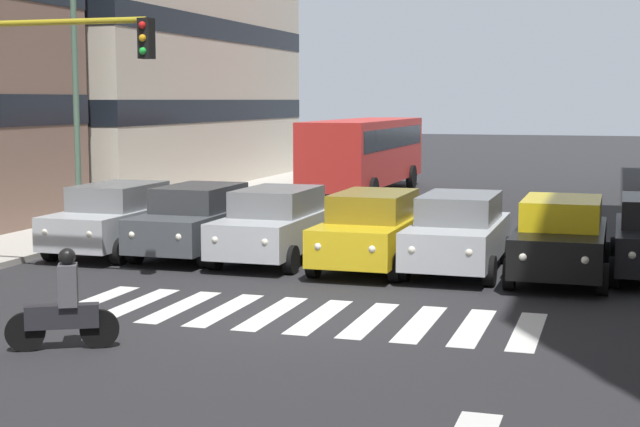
{
  "coord_description": "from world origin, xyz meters",
  "views": [
    {
      "loc": [
        -5.39,
        15.76,
        3.8
      ],
      "look_at": [
        1.13,
        -5.05,
        1.2
      ],
      "focal_mm": 53.72,
      "sensor_mm": 36.0,
      "label": 1
    }
  ],
  "objects": [
    {
      "name": "crosswalk_markings",
      "position": [
        -0.0,
        0.0,
        0.0
      ],
      "size": [
        8.55,
        2.8,
        0.01
      ],
      "color": "silver",
      "rests_on": "ground_plane"
    },
    {
      "name": "bus_behind_traffic",
      "position": [
        4.38,
        -21.48,
        1.86
      ],
      "size": [
        2.78,
        10.5,
        3.0
      ],
      "color": "red",
      "rests_on": "ground_plane"
    },
    {
      "name": "traffic_light_gantry",
      "position": [
        6.16,
        -0.74,
        3.71
      ],
      "size": [
        4.42,
        0.36,
        5.5
      ],
      "color": "#AD991E",
      "rests_on": "ground_plane"
    },
    {
      "name": "street_lamp_right",
      "position": [
        8.0,
        -6.68,
        4.86
      ],
      "size": [
        2.86,
        0.28,
        7.79
      ],
      "color": "#4C6B56",
      "rests_on": "sidewalk_right"
    },
    {
      "name": "car_4",
      "position": [
        2.29,
        -5.27,
        0.89
      ],
      "size": [
        2.02,
        4.44,
        1.72
      ],
      "color": "#B2B7BC",
      "rests_on": "ground_plane"
    },
    {
      "name": "car_6",
      "position": [
        6.47,
        -5.2,
        0.89
      ],
      "size": [
        2.02,
        4.44,
        1.72
      ],
      "color": "#B2B7BC",
      "rests_on": "ground_plane"
    },
    {
      "name": "car_5",
      "position": [
        4.38,
        -5.42,
        0.89
      ],
      "size": [
        2.02,
        4.44,
        1.72
      ],
      "color": "#474C51",
      "rests_on": "ground_plane"
    },
    {
      "name": "ground_plane",
      "position": [
        0.0,
        0.0,
        0.0
      ],
      "size": [
        180.0,
        180.0,
        0.0
      ],
      "primitive_type": "plane",
      "color": "#262628"
    },
    {
      "name": "motorcycle_with_rider",
      "position": [
        2.6,
        3.29,
        0.65
      ],
      "size": [
        1.54,
        0.9,
        1.57
      ],
      "color": "black",
      "rests_on": "ground_plane"
    },
    {
      "name": "car_3",
      "position": [
        -0.11,
        -5.02,
        0.89
      ],
      "size": [
        2.02,
        4.44,
        1.72
      ],
      "color": "gold",
      "rests_on": "ground_plane"
    },
    {
      "name": "car_1",
      "position": [
        -4.27,
        -4.92,
        0.89
      ],
      "size": [
        2.02,
        4.44,
        1.72
      ],
      "color": "black",
      "rests_on": "ground_plane"
    },
    {
      "name": "car_2",
      "position": [
        -2.05,
        -5.16,
        0.89
      ],
      "size": [
        2.02,
        4.44,
        1.72
      ],
      "color": "#B2B7BC",
      "rests_on": "ground_plane"
    }
  ]
}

